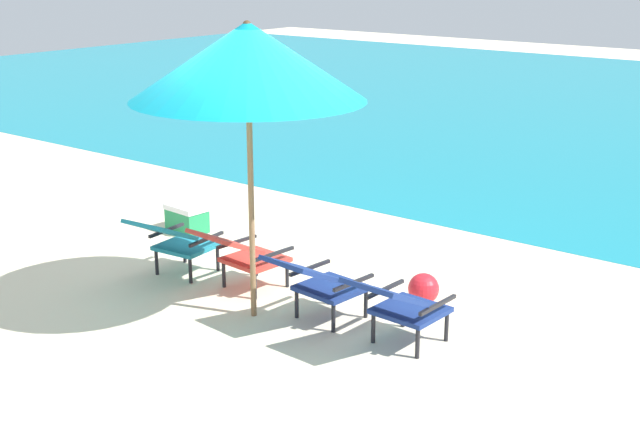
{
  "coord_description": "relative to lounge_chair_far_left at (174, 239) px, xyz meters",
  "views": [
    {
      "loc": [
        4.73,
        -5.7,
        3.07
      ],
      "look_at": [
        0.0,
        0.38,
        0.75
      ],
      "focal_mm": 48.32,
      "sensor_mm": 36.0,
      "label": 1
    }
  ],
  "objects": [
    {
      "name": "lounge_chair_near_left",
      "position": [
        0.78,
        0.12,
        0.0
      ],
      "size": [
        0.62,
        0.92,
        0.68
      ],
      "color": "red",
      "rests_on": "ground_plane"
    },
    {
      "name": "lounge_chair_near_right",
      "position": [
        1.79,
        -0.01,
        0.0
      ],
      "size": [
        0.62,
        0.92,
        0.68
      ],
      "color": "navy",
      "rests_on": "ground_plane"
    },
    {
      "name": "beach_ball",
      "position": [
        2.28,
        0.94,
        -0.26
      ],
      "size": [
        0.29,
        0.29,
        0.29
      ],
      "primitive_type": "sphere",
      "color": "red",
      "rests_on": "ground_plane"
    },
    {
      "name": "lounge_chair_far_left",
      "position": [
        0.0,
        0.0,
        0.0
      ],
      "size": [
        0.61,
        0.92,
        0.68
      ],
      "color": "teal",
      "rests_on": "ground_plane"
    },
    {
      "name": "cooler_box",
      "position": [
        -1.0,
        1.11,
        -0.24
      ],
      "size": [
        0.5,
        0.36,
        0.32
      ],
      "color": "#1E844C",
      "rests_on": "ground_plane"
    },
    {
      "name": "beach_umbrella_center",
      "position": [
        1.23,
        -0.22,
        1.84
      ],
      "size": [
        2.63,
        2.63,
        2.57
      ],
      "color": "olive",
      "rests_on": "ground_plane"
    },
    {
      "name": "ground_plane",
      "position": [
        1.3,
        4.27,
        -0.4
      ],
      "size": [
        40.0,
        40.0,
        0.0
      ],
      "primitive_type": "plane",
      "color": "beige"
    },
    {
      "name": "lounge_chair_far_right",
      "position": [
        2.61,
        -0.01,
        0.0
      ],
      "size": [
        0.58,
        0.9,
        0.68
      ],
      "color": "navy",
      "rests_on": "ground_plane"
    }
  ]
}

